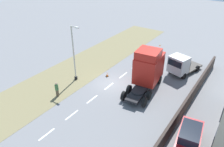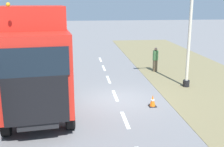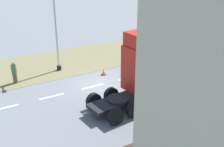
{
  "view_description": "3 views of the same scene",
  "coord_description": "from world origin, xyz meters",
  "px_view_note": "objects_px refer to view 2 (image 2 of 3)",
  "views": [
    {
      "loc": [
        12.89,
        -18.66,
        14.32
      ],
      "look_at": [
        1.0,
        -1.51,
        2.46
      ],
      "focal_mm": 35.0,
      "sensor_mm": 36.0,
      "label": 1
    },
    {
      "loc": [
        1.92,
        13.45,
        4.93
      ],
      "look_at": [
        0.25,
        -0.05,
        1.4
      ],
      "focal_mm": 45.0,
      "sensor_mm": 36.0,
      "label": 2
    },
    {
      "loc": [
        17.39,
        -8.88,
        9.37
      ],
      "look_at": [
        1.35,
        0.23,
        1.39
      ],
      "focal_mm": 45.0,
      "sensor_mm": 36.0,
      "label": 3
    }
  ],
  "objects_px": {
    "lorry_cab": "(36,65)",
    "pedestrian": "(155,60)",
    "lamp_post": "(189,33)",
    "traffic_cone_lead": "(153,101)"
  },
  "relations": [
    {
      "from": "lorry_cab",
      "to": "pedestrian",
      "type": "xyz_separation_m",
      "value": [
        -7.19,
        -7.66,
        -1.53
      ]
    },
    {
      "from": "lorry_cab",
      "to": "pedestrian",
      "type": "distance_m",
      "value": 10.62
    },
    {
      "from": "lamp_post",
      "to": "traffic_cone_lead",
      "type": "bearing_deg",
      "value": 46.31
    },
    {
      "from": "pedestrian",
      "to": "traffic_cone_lead",
      "type": "distance_m",
      "value": 7.04
    },
    {
      "from": "pedestrian",
      "to": "traffic_cone_lead",
      "type": "bearing_deg",
      "value": 73.54
    },
    {
      "from": "lamp_post",
      "to": "traffic_cone_lead",
      "type": "height_order",
      "value": "lamp_post"
    },
    {
      "from": "lorry_cab",
      "to": "lamp_post",
      "type": "bearing_deg",
      "value": -160.96
    },
    {
      "from": "lamp_post",
      "to": "pedestrian",
      "type": "bearing_deg",
      "value": -78.95
    },
    {
      "from": "lamp_post",
      "to": "traffic_cone_lead",
      "type": "relative_size",
      "value": 12.09
    },
    {
      "from": "lamp_post",
      "to": "pedestrian",
      "type": "relative_size",
      "value": 4.02
    }
  ]
}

